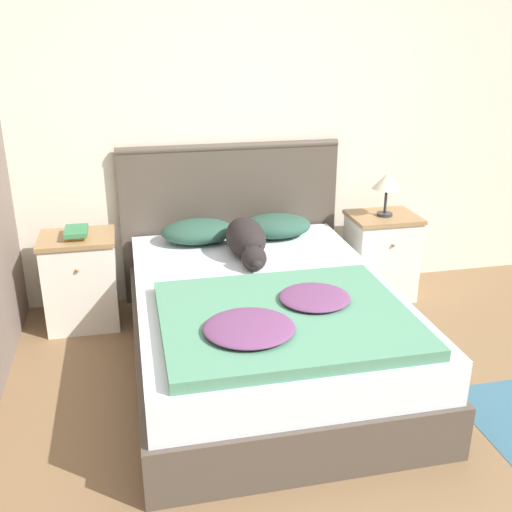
# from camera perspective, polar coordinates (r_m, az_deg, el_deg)

# --- Properties ---
(ground_plane) EXTENTS (16.00, 16.00, 0.00)m
(ground_plane) POSITION_cam_1_polar(r_m,az_deg,el_deg) (2.83, 7.43, -20.52)
(ground_plane) COLOR brown
(wall_back) EXTENTS (9.00, 0.06, 2.55)m
(wall_back) POSITION_cam_1_polar(r_m,az_deg,el_deg) (4.22, -1.59, 12.98)
(wall_back) COLOR beige
(wall_back) RESTS_ON ground_plane
(bed) EXTENTS (1.47, 2.04, 0.51)m
(bed) POSITION_cam_1_polar(r_m,az_deg,el_deg) (3.47, 0.73, -6.74)
(bed) COLOR #4C4238
(bed) RESTS_ON ground_plane
(headboard) EXTENTS (1.55, 0.06, 1.12)m
(headboard) POSITION_cam_1_polar(r_m,az_deg,el_deg) (4.29, -2.41, 3.60)
(headboard) COLOR #4C4238
(headboard) RESTS_ON ground_plane
(nightstand_left) EXTENTS (0.47, 0.40, 0.62)m
(nightstand_left) POSITION_cam_1_polar(r_m,az_deg,el_deg) (4.08, -16.30, -2.26)
(nightstand_left) COLOR silver
(nightstand_left) RESTS_ON ground_plane
(nightstand_right) EXTENTS (0.47, 0.40, 0.62)m
(nightstand_right) POSITION_cam_1_polar(r_m,az_deg,el_deg) (4.43, 11.78, 0.02)
(nightstand_right) COLOR silver
(nightstand_right) RESTS_ON ground_plane
(pillow_left) EXTENTS (0.49, 0.35, 0.15)m
(pillow_left) POSITION_cam_1_polar(r_m,az_deg,el_deg) (4.02, -5.57, 2.35)
(pillow_left) COLOR #284C3D
(pillow_left) RESTS_ON bed
(pillow_right) EXTENTS (0.49, 0.35, 0.15)m
(pillow_right) POSITION_cam_1_polar(r_m,az_deg,el_deg) (4.11, 1.90, 2.88)
(pillow_right) COLOR #284C3D
(pillow_right) RESTS_ON bed
(quilt) EXTENTS (1.21, 1.01, 0.10)m
(quilt) POSITION_cam_1_polar(r_m,az_deg,el_deg) (2.93, 2.67, -5.84)
(quilt) COLOR #4C8466
(quilt) RESTS_ON bed
(dog) EXTENTS (0.24, 0.63, 0.24)m
(dog) POSITION_cam_1_polar(r_m,az_deg,el_deg) (3.73, -0.88, 1.50)
(dog) COLOR black
(dog) RESTS_ON bed
(book_stack) EXTENTS (0.14, 0.22, 0.05)m
(book_stack) POSITION_cam_1_polar(r_m,az_deg,el_deg) (3.96, -16.77, 2.16)
(book_stack) COLOR orange
(book_stack) RESTS_ON nightstand_left
(table_lamp) EXTENTS (0.20, 0.20, 0.31)m
(table_lamp) POSITION_cam_1_polar(r_m,az_deg,el_deg) (4.26, 12.38, 6.82)
(table_lamp) COLOR #2D2D33
(table_lamp) RESTS_ON nightstand_right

